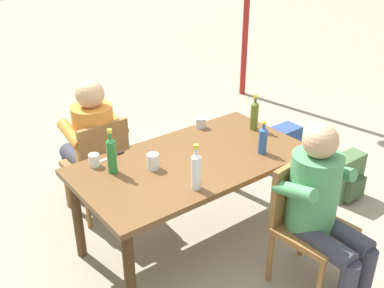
{
  "coord_description": "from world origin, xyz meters",
  "views": [
    {
      "loc": [
        -1.71,
        -2.24,
        2.29
      ],
      "look_at": [
        0.0,
        0.0,
        0.85
      ],
      "focal_mm": 42.47,
      "sensor_mm": 36.0,
      "label": 1
    }
  ],
  "objects_px": {
    "person_in_white_shirt": "(91,139)",
    "backpack_by_far_side": "(347,178)",
    "cup_glass": "(153,161)",
    "backpack_by_near_side": "(283,150)",
    "bottle_blue": "(263,139)",
    "bottle_clear": "(196,170)",
    "table_knife": "(112,156)",
    "chair_near_right": "(305,218)",
    "bottle_olive": "(254,114)",
    "person_in_plaid_shirt": "(322,204)",
    "bottle_green": "(112,154)",
    "dining_table": "(192,170)",
    "cup_white": "(94,160)",
    "cup_steel": "(201,123)",
    "chair_far_left": "(99,163)"
  },
  "relations": [
    {
      "from": "person_in_white_shirt",
      "to": "backpack_by_far_side",
      "type": "xyz_separation_m",
      "value": [
        1.83,
        -1.2,
        -0.45
      ]
    },
    {
      "from": "cup_glass",
      "to": "backpack_by_near_side",
      "type": "relative_size",
      "value": 0.24
    },
    {
      "from": "bottle_blue",
      "to": "bottle_clear",
      "type": "relative_size",
      "value": 0.81
    },
    {
      "from": "bottle_blue",
      "to": "backpack_by_far_side",
      "type": "height_order",
      "value": "bottle_blue"
    },
    {
      "from": "table_knife",
      "to": "person_in_white_shirt",
      "type": "bearing_deg",
      "value": 82.72
    },
    {
      "from": "chair_near_right",
      "to": "bottle_olive",
      "type": "xyz_separation_m",
      "value": [
        0.34,
        0.85,
        0.37
      ]
    },
    {
      "from": "person_in_plaid_shirt",
      "to": "backpack_by_far_side",
      "type": "height_order",
      "value": "person_in_plaid_shirt"
    },
    {
      "from": "backpack_by_near_side",
      "to": "bottle_green",
      "type": "bearing_deg",
      "value": -175.59
    },
    {
      "from": "cup_glass",
      "to": "chair_near_right",
      "type": "bearing_deg",
      "value": -50.72
    },
    {
      "from": "dining_table",
      "to": "cup_glass",
      "type": "distance_m",
      "value": 0.33
    },
    {
      "from": "backpack_by_near_side",
      "to": "bottle_clear",
      "type": "bearing_deg",
      "value": -157.7
    },
    {
      "from": "cup_white",
      "to": "person_in_plaid_shirt",
      "type": "bearing_deg",
      "value": -50.9
    },
    {
      "from": "bottle_green",
      "to": "backpack_by_far_side",
      "type": "relative_size",
      "value": 0.75
    },
    {
      "from": "table_knife",
      "to": "backpack_by_far_side",
      "type": "height_order",
      "value": "table_knife"
    },
    {
      "from": "bottle_olive",
      "to": "table_knife",
      "type": "xyz_separation_m",
      "value": [
        -1.14,
        0.27,
        -0.12
      ]
    },
    {
      "from": "cup_steel",
      "to": "cup_glass",
      "type": "height_order",
      "value": "cup_glass"
    },
    {
      "from": "bottle_green",
      "to": "bottle_blue",
      "type": "relative_size",
      "value": 1.26
    },
    {
      "from": "chair_near_right",
      "to": "backpack_by_near_side",
      "type": "bearing_deg",
      "value": 47.24
    },
    {
      "from": "chair_far_left",
      "to": "table_knife",
      "type": "relative_size",
      "value": 3.61
    },
    {
      "from": "chair_near_right",
      "to": "backpack_by_far_side",
      "type": "relative_size",
      "value": 2.07
    },
    {
      "from": "backpack_by_far_side",
      "to": "bottle_blue",
      "type": "bearing_deg",
      "value": 173.52
    },
    {
      "from": "bottle_green",
      "to": "backpack_by_near_side",
      "type": "xyz_separation_m",
      "value": [
        1.89,
        0.15,
        -0.64
      ]
    },
    {
      "from": "chair_far_left",
      "to": "bottle_green",
      "type": "bearing_deg",
      "value": -105.66
    },
    {
      "from": "chair_near_right",
      "to": "bottle_clear",
      "type": "relative_size",
      "value": 2.82
    },
    {
      "from": "bottle_green",
      "to": "cup_glass",
      "type": "relative_size",
      "value": 2.87
    },
    {
      "from": "cup_steel",
      "to": "backpack_by_near_side",
      "type": "height_order",
      "value": "cup_steel"
    },
    {
      "from": "bottle_clear",
      "to": "backpack_by_far_side",
      "type": "distance_m",
      "value": 1.79
    },
    {
      "from": "cup_steel",
      "to": "backpack_by_far_side",
      "type": "relative_size",
      "value": 0.2
    },
    {
      "from": "dining_table",
      "to": "bottle_olive",
      "type": "height_order",
      "value": "bottle_olive"
    },
    {
      "from": "bottle_blue",
      "to": "cup_glass",
      "type": "distance_m",
      "value": 0.81
    },
    {
      "from": "cup_steel",
      "to": "backpack_by_near_side",
      "type": "distance_m",
      "value": 1.13
    },
    {
      "from": "chair_near_right",
      "to": "chair_far_left",
      "type": "bearing_deg",
      "value": 116.25
    },
    {
      "from": "bottle_clear",
      "to": "table_knife",
      "type": "distance_m",
      "value": 0.74
    },
    {
      "from": "bottle_green",
      "to": "person_in_plaid_shirt",
      "type": "bearing_deg",
      "value": -48.9
    },
    {
      "from": "bottle_clear",
      "to": "cup_glass",
      "type": "relative_size",
      "value": 2.8
    },
    {
      "from": "bottle_blue",
      "to": "backpack_by_near_side",
      "type": "distance_m",
      "value": 1.22
    },
    {
      "from": "person_in_plaid_shirt",
      "to": "table_knife",
      "type": "height_order",
      "value": "person_in_plaid_shirt"
    },
    {
      "from": "chair_near_right",
      "to": "table_knife",
      "type": "relative_size",
      "value": 3.61
    },
    {
      "from": "bottle_clear",
      "to": "person_in_white_shirt",
      "type": "bearing_deg",
      "value": 97.99
    },
    {
      "from": "chair_far_left",
      "to": "person_in_plaid_shirt",
      "type": "height_order",
      "value": "person_in_plaid_shirt"
    },
    {
      "from": "person_in_plaid_shirt",
      "to": "chair_near_right",
      "type": "bearing_deg",
      "value": 94.52
    },
    {
      "from": "bottle_green",
      "to": "bottle_clear",
      "type": "xyz_separation_m",
      "value": [
        0.32,
        -0.5,
        -0.0
      ]
    },
    {
      "from": "person_in_plaid_shirt",
      "to": "cup_steel",
      "type": "distance_m",
      "value": 1.24
    },
    {
      "from": "cup_glass",
      "to": "backpack_by_near_side",
      "type": "xyz_separation_m",
      "value": [
        1.65,
        0.27,
        -0.56
      ]
    },
    {
      "from": "dining_table",
      "to": "cup_white",
      "type": "relative_size",
      "value": 18.92
    },
    {
      "from": "cup_glass",
      "to": "backpack_by_far_side",
      "type": "relative_size",
      "value": 0.26
    },
    {
      "from": "chair_far_left",
      "to": "cup_steel",
      "type": "distance_m",
      "value": 0.88
    },
    {
      "from": "backpack_by_near_side",
      "to": "cup_glass",
      "type": "bearing_deg",
      "value": -170.62
    },
    {
      "from": "chair_near_right",
      "to": "backpack_by_near_side",
      "type": "height_order",
      "value": "chair_near_right"
    },
    {
      "from": "bottle_olive",
      "to": "backpack_by_near_side",
      "type": "distance_m",
      "value": 0.94
    }
  ]
}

